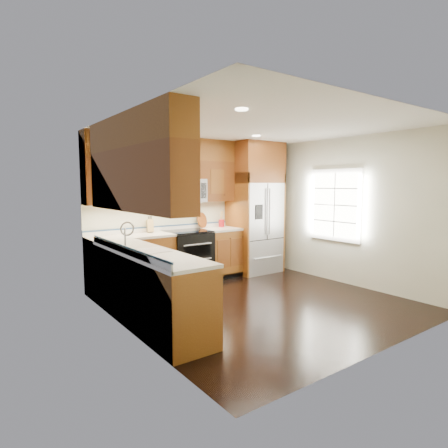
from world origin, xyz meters
TOP-DOWN VIEW (x-y plane):
  - ground at (0.00, 0.00)m, footprint 4.00×4.00m
  - wall_back at (0.00, 2.00)m, footprint 4.00×0.02m
  - wall_left at (-2.00, 0.00)m, footprint 0.02×4.00m
  - wall_right at (2.00, 0.00)m, footprint 0.02×4.00m
  - window at (1.98, 0.20)m, footprint 0.04×1.10m
  - base_cabinets at (-1.23, 0.90)m, footprint 2.85×3.00m
  - countertop at (-1.09, 1.01)m, footprint 2.86×3.01m
  - upper_cabinets at (-1.15, 1.09)m, footprint 2.85×3.00m
  - range at (-0.25, 1.67)m, footprint 0.76×0.67m
  - microwave at (-0.25, 1.80)m, footprint 0.76×0.40m
  - refrigerator at (1.30, 1.63)m, footprint 0.98×0.75m
  - sink_faucet at (-1.73, 0.23)m, footprint 0.54×0.44m
  - rug at (-1.20, 0.63)m, footprint 1.22×1.70m
  - knife_block at (-0.88, 1.90)m, footprint 0.14×0.16m
  - utensil_crock at (0.61, 1.83)m, footprint 0.14×0.14m
  - cutting_board at (0.23, 1.94)m, footprint 0.40×0.40m

SIDE VIEW (x-z plane):
  - ground at x=0.00m, z-range 0.00..0.00m
  - rug at x=-1.20m, z-range 0.00..0.01m
  - base_cabinets at x=-1.23m, z-range 0.00..0.90m
  - range at x=-0.25m, z-range 0.00..0.94m
  - countertop at x=-1.09m, z-range 0.90..0.94m
  - cutting_board at x=0.23m, z-range 0.94..0.96m
  - sink_faucet at x=-1.73m, z-range 0.81..1.18m
  - utensil_crock at x=0.61m, z-range 0.89..1.20m
  - knife_block at x=-0.88m, z-range 0.91..1.20m
  - wall_back at x=0.00m, z-range 0.00..2.60m
  - wall_left at x=-2.00m, z-range 0.00..2.60m
  - wall_right at x=2.00m, z-range 0.00..2.60m
  - refrigerator at x=1.30m, z-range 0.00..2.60m
  - window at x=1.98m, z-range 0.75..2.05m
  - microwave at x=-0.25m, z-range 1.45..1.87m
  - upper_cabinets at x=-1.15m, z-range 1.45..2.60m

